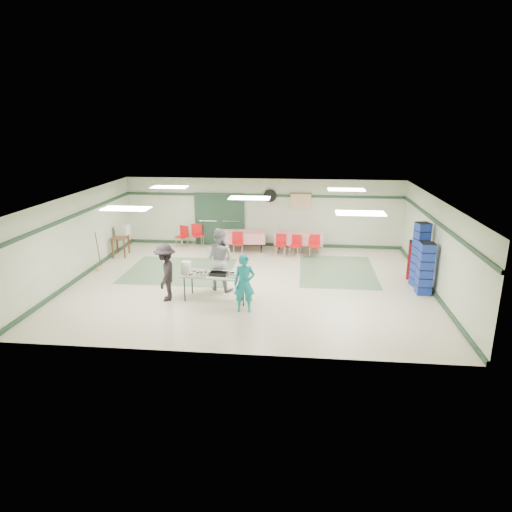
# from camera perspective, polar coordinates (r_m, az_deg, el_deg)

# --- Properties ---
(floor) EXTENTS (11.00, 11.00, 0.00)m
(floor) POSITION_cam_1_polar(r_m,az_deg,el_deg) (14.27, -0.79, -3.42)
(floor) COLOR beige
(floor) RESTS_ON ground
(ceiling) EXTENTS (11.00, 11.00, 0.00)m
(ceiling) POSITION_cam_1_polar(r_m,az_deg,el_deg) (13.58, -0.83, 7.35)
(ceiling) COLOR silver
(ceiling) RESTS_ON wall_back
(wall_back) EXTENTS (11.00, 0.00, 11.00)m
(wall_back) POSITION_cam_1_polar(r_m,az_deg,el_deg) (18.23, 0.83, 5.43)
(wall_back) COLOR beige
(wall_back) RESTS_ON floor
(wall_front) EXTENTS (11.00, 0.00, 11.00)m
(wall_front) POSITION_cam_1_polar(r_m,az_deg,el_deg) (9.62, -3.90, -4.99)
(wall_front) COLOR beige
(wall_front) RESTS_ON floor
(wall_left) EXTENTS (0.00, 9.00, 9.00)m
(wall_left) POSITION_cam_1_polar(r_m,az_deg,el_deg) (15.48, -21.49, 2.23)
(wall_left) COLOR beige
(wall_left) RESTS_ON floor
(wall_right) EXTENTS (0.00, 9.00, 9.00)m
(wall_right) POSITION_cam_1_polar(r_m,az_deg,el_deg) (14.33, 21.61, 1.13)
(wall_right) COLOR beige
(wall_right) RESTS_ON floor
(trim_back) EXTENTS (11.00, 0.06, 0.10)m
(trim_back) POSITION_cam_1_polar(r_m,az_deg,el_deg) (18.08, 0.83, 7.59)
(trim_back) COLOR #203B29
(trim_back) RESTS_ON wall_back
(baseboard_back) EXTENTS (11.00, 0.06, 0.12)m
(baseboard_back) POSITION_cam_1_polar(r_m,az_deg,el_deg) (18.49, 0.80, 1.49)
(baseboard_back) COLOR #203B29
(baseboard_back) RESTS_ON floor
(trim_left) EXTENTS (0.06, 9.00, 0.10)m
(trim_left) POSITION_cam_1_polar(r_m,az_deg,el_deg) (15.32, -21.67, 4.77)
(trim_left) COLOR #203B29
(trim_left) RESTS_ON wall_back
(baseboard_left) EXTENTS (0.06, 9.00, 0.12)m
(baseboard_left) POSITION_cam_1_polar(r_m,az_deg,el_deg) (15.81, -20.91, -2.30)
(baseboard_left) COLOR #203B29
(baseboard_left) RESTS_ON floor
(trim_right) EXTENTS (0.06, 9.00, 0.10)m
(trim_right) POSITION_cam_1_polar(r_m,az_deg,el_deg) (14.16, 21.79, 3.87)
(trim_right) COLOR #203B29
(trim_right) RESTS_ON wall_back
(baseboard_right) EXTENTS (0.06, 9.00, 0.12)m
(baseboard_right) POSITION_cam_1_polar(r_m,az_deg,el_deg) (14.69, 20.97, -3.71)
(baseboard_right) COLOR #203B29
(baseboard_right) RESTS_ON floor
(green_patch_a) EXTENTS (3.50, 3.00, 0.01)m
(green_patch_a) POSITION_cam_1_polar(r_m,az_deg,el_deg) (15.66, -9.49, -1.79)
(green_patch_a) COLOR #5A7959
(green_patch_a) RESTS_ON floor
(green_patch_b) EXTENTS (2.50, 3.50, 0.01)m
(green_patch_b) POSITION_cam_1_polar(r_m,az_deg,el_deg) (15.65, 10.10, -1.84)
(green_patch_b) COLOR #5A7959
(green_patch_b) RESTS_ON floor
(double_door_left) EXTENTS (0.90, 0.06, 2.10)m
(double_door_left) POSITION_cam_1_polar(r_m,az_deg,el_deg) (18.55, -6.00, 4.59)
(double_door_left) COLOR #999B98
(double_door_left) RESTS_ON floor
(double_door_right) EXTENTS (0.90, 0.06, 2.10)m
(double_door_right) POSITION_cam_1_polar(r_m,az_deg,el_deg) (18.38, -3.09, 4.54)
(double_door_right) COLOR #999B98
(double_door_right) RESTS_ON floor
(door_frame) EXTENTS (2.00, 0.03, 2.15)m
(door_frame) POSITION_cam_1_polar(r_m,az_deg,el_deg) (18.44, -4.58, 4.55)
(door_frame) COLOR #203B29
(door_frame) RESTS_ON floor
(wall_fan) EXTENTS (0.50, 0.10, 0.50)m
(wall_fan) POSITION_cam_1_polar(r_m,az_deg,el_deg) (18.02, 1.78, 7.55)
(wall_fan) COLOR black
(wall_fan) RESTS_ON wall_back
(scroll_banner) EXTENTS (0.80, 0.02, 0.60)m
(scroll_banner) POSITION_cam_1_polar(r_m,az_deg,el_deg) (18.01, 5.61, 6.83)
(scroll_banner) COLOR #D9BA87
(scroll_banner) RESTS_ON wall_back
(serving_table) EXTENTS (2.01, 0.97, 0.76)m
(serving_table) POSITION_cam_1_polar(r_m,az_deg,el_deg) (12.81, -4.97, -2.45)
(serving_table) COLOR #B5B4AF
(serving_table) RESTS_ON floor
(sheet_tray_right) EXTENTS (0.67, 0.53, 0.02)m
(sheet_tray_right) POSITION_cam_1_polar(r_m,az_deg,el_deg) (12.60, -2.24, -2.46)
(sheet_tray_right) COLOR silver
(sheet_tray_right) RESTS_ON serving_table
(sheet_tray_mid) EXTENTS (0.58, 0.46, 0.02)m
(sheet_tray_mid) POSITION_cam_1_polar(r_m,az_deg,el_deg) (12.89, -5.49, -2.08)
(sheet_tray_mid) COLOR silver
(sheet_tray_mid) RESTS_ON serving_table
(sheet_tray_left) EXTENTS (0.66, 0.52, 0.02)m
(sheet_tray_left) POSITION_cam_1_polar(r_m,az_deg,el_deg) (12.79, -7.41, -2.30)
(sheet_tray_left) COLOR silver
(sheet_tray_left) RESTS_ON serving_table
(baking_pan) EXTENTS (0.52, 0.36, 0.08)m
(baking_pan) POSITION_cam_1_polar(r_m,az_deg,el_deg) (12.70, -4.66, -2.21)
(baking_pan) COLOR black
(baking_pan) RESTS_ON serving_table
(foam_box_stack) EXTENTS (0.26, 0.24, 0.33)m
(foam_box_stack) POSITION_cam_1_polar(r_m,az_deg,el_deg) (12.95, -8.72, -1.39)
(foam_box_stack) COLOR white
(foam_box_stack) RESTS_ON serving_table
(volunteer_teal) EXTENTS (0.60, 0.42, 1.56)m
(volunteer_teal) POSITION_cam_1_polar(r_m,az_deg,el_deg) (11.97, -1.46, -3.46)
(volunteer_teal) COLOR teal
(volunteer_teal) RESTS_ON floor
(volunteer_grey) EXTENTS (1.10, 0.98, 1.88)m
(volunteer_grey) POSITION_cam_1_polar(r_m,az_deg,el_deg) (13.54, -4.58, -0.39)
(volunteer_grey) COLOR #98989D
(volunteer_grey) RESTS_ON floor
(volunteer_dark) EXTENTS (0.75, 1.13, 1.62)m
(volunteer_dark) POSITION_cam_1_polar(r_m,az_deg,el_deg) (12.97, -11.25, -2.03)
(volunteer_dark) COLOR black
(volunteer_dark) RESTS_ON floor
(dining_table_a) EXTENTS (1.85, 0.86, 0.77)m
(dining_table_a) POSITION_cam_1_polar(r_m,az_deg,el_deg) (17.51, 5.37, 2.27)
(dining_table_a) COLOR red
(dining_table_a) RESTS_ON floor
(dining_table_b) EXTENTS (1.87, 0.93, 0.77)m
(dining_table_b) POSITION_cam_1_polar(r_m,az_deg,el_deg) (17.66, -1.79, 2.46)
(dining_table_b) COLOR red
(dining_table_b) RESTS_ON floor
(chair_a) EXTENTS (0.48, 0.48, 0.82)m
(chair_a) POSITION_cam_1_polar(r_m,az_deg,el_deg) (16.98, 5.03, 1.58)
(chair_a) COLOR red
(chair_a) RESTS_ON floor
(chair_b) EXTENTS (0.41, 0.41, 0.83)m
(chair_b) POSITION_cam_1_polar(r_m,az_deg,el_deg) (16.99, 3.12, 1.66)
(chair_b) COLOR red
(chair_b) RESTS_ON floor
(chair_c) EXTENTS (0.42, 0.42, 0.84)m
(chair_c) POSITION_cam_1_polar(r_m,az_deg,el_deg) (16.99, 7.33, 1.56)
(chair_c) COLOR red
(chair_c) RESTS_ON floor
(chair_d) EXTENTS (0.47, 0.47, 0.87)m
(chair_d) POSITION_cam_1_polar(r_m,az_deg,el_deg) (17.14, -2.31, 1.89)
(chair_d) COLOR red
(chair_d) RESTS_ON floor
(chair_loose_a) EXTENTS (0.57, 0.57, 0.92)m
(chair_loose_a) POSITION_cam_1_polar(r_m,az_deg,el_deg) (18.39, -7.34, 2.89)
(chair_loose_a) COLOR red
(chair_loose_a) RESTS_ON floor
(chair_loose_b) EXTENTS (0.53, 0.53, 0.86)m
(chair_loose_b) POSITION_cam_1_polar(r_m,az_deg,el_deg) (18.40, -9.13, 2.70)
(chair_loose_b) COLOR red
(chair_loose_b) RESTS_ON floor
(crate_stack_blue_a) EXTENTS (0.40, 0.40, 1.55)m
(crate_stack_blue_a) POSITION_cam_1_polar(r_m,az_deg,el_deg) (14.04, 20.39, -1.49)
(crate_stack_blue_a) COLOR #1A3B9D
(crate_stack_blue_a) RESTS_ON floor
(crate_stack_red) EXTENTS (0.45, 0.45, 1.23)m
(crate_stack_red) POSITION_cam_1_polar(r_m,az_deg,el_deg) (15.34, 19.13, -0.49)
(crate_stack_red) COLOR #A51018
(crate_stack_red) RESTS_ON floor
(crate_stack_blue_b) EXTENTS (0.47, 0.47, 1.98)m
(crate_stack_blue_b) POSITION_cam_1_polar(r_m,az_deg,el_deg) (14.62, 19.83, 0.15)
(crate_stack_blue_b) COLOR #1A3B9D
(crate_stack_blue_b) RESTS_ON floor
(printer_table) EXTENTS (0.64, 0.90, 0.74)m
(printer_table) POSITION_cam_1_polar(r_m,az_deg,el_deg) (17.71, -16.63, 2.00)
(printer_table) COLOR brown
(printer_table) RESTS_ON floor
(office_printer) EXTENTS (0.46, 0.40, 0.36)m
(office_printer) POSITION_cam_1_polar(r_m,az_deg,el_deg) (17.91, -16.34, 3.16)
(office_printer) COLOR beige
(office_printer) RESTS_ON printer_table
(broom) EXTENTS (0.07, 0.21, 1.31)m
(broom) POSITION_cam_1_polar(r_m,az_deg,el_deg) (16.22, -19.13, 0.66)
(broom) COLOR brown
(broom) RESTS_ON floor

